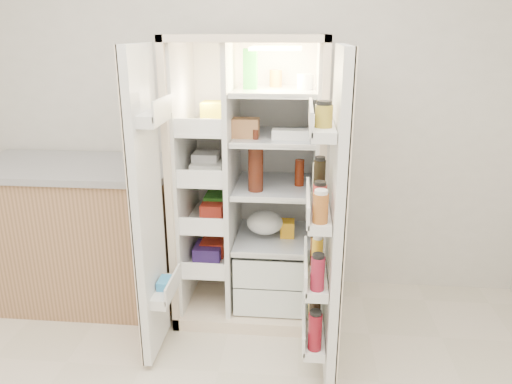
{
  "coord_description": "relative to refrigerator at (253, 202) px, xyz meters",
  "views": [
    {
      "loc": [
        0.42,
        -1.34,
        1.82
      ],
      "look_at": [
        0.18,
        1.25,
        0.95
      ],
      "focal_mm": 34.0,
      "sensor_mm": 36.0,
      "label": 1
    }
  ],
  "objects": [
    {
      "name": "wall_back",
      "position": [
        -0.12,
        0.35,
        0.61
      ],
      "size": [
        4.0,
        0.02,
        2.7
      ],
      "primitive_type": "cube",
      "color": "silver",
      "rests_on": "floor"
    },
    {
      "name": "kitchen_counter",
      "position": [
        -1.19,
        -0.03,
        -0.25
      ],
      "size": [
        1.36,
        0.72,
        0.98
      ],
      "color": "#A37751",
      "rests_on": "floor"
    },
    {
      "name": "refrigerator",
      "position": [
        0.0,
        0.0,
        0.0
      ],
      "size": [
        0.92,
        0.7,
        1.8
      ],
      "color": "beige",
      "rests_on": "floor"
    },
    {
      "name": "freezer_door",
      "position": [
        -0.51,
        -0.6,
        0.15
      ],
      "size": [
        0.15,
        0.4,
        1.72
      ],
      "color": "silver",
      "rests_on": "floor"
    },
    {
      "name": "fridge_door",
      "position": [
        0.47,
        -0.7,
        0.13
      ],
      "size": [
        0.17,
        0.58,
        1.72
      ],
      "color": "silver",
      "rests_on": "floor"
    }
  ]
}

